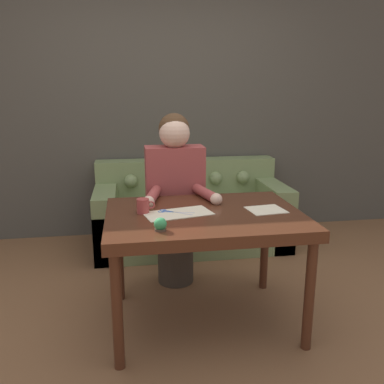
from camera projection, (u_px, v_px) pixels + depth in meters
The scene contains 10 objects.
ground_plane at pixel (194, 324), 2.65m from camera, with size 16.00×16.00×0.00m, color brown.
wall_back at pixel (164, 108), 4.12m from camera, with size 8.00×0.06×2.60m.
dining_table at pixel (204, 224), 2.53m from camera, with size 1.21×0.89×0.75m.
couch at pixel (190, 214), 3.99m from camera, with size 1.81×0.85×0.80m.
person at pixel (175, 198), 3.08m from camera, with size 0.53×0.62×1.32m.
pattern_paper_main at pixel (178, 213), 2.49m from camera, with size 0.44×0.30×0.00m.
pattern_paper_offcut at pixel (266, 210), 2.56m from camera, with size 0.24×0.22×0.00m.
scissors at pixel (170, 212), 2.51m from camera, with size 0.22×0.15×0.01m.
mug at pixel (143, 206), 2.49m from camera, with size 0.11×0.08×0.09m.
pin_cushion at pixel (160, 225), 2.18m from camera, with size 0.07×0.07×0.07m.
Camera 1 is at (-0.39, -2.32, 1.49)m, focal length 38.00 mm.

